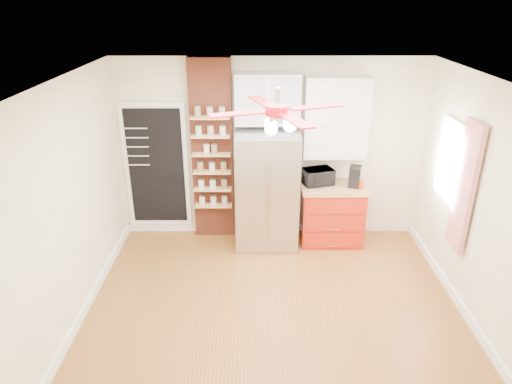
{
  "coord_description": "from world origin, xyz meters",
  "views": [
    {
      "loc": [
        -0.22,
        -4.44,
        3.5
      ],
      "look_at": [
        -0.21,
        0.9,
        1.15
      ],
      "focal_mm": 32.0,
      "sensor_mm": 36.0,
      "label": 1
    }
  ],
  "objects_px": {
    "coffee_maker": "(355,177)",
    "canister_left": "(360,184)",
    "red_cabinet": "(331,214)",
    "fridge": "(267,189)",
    "toaster_oven": "(318,177)",
    "ceiling_fan": "(277,111)",
    "pantry_jar_oats": "(207,149)"
  },
  "relations": [
    {
      "from": "pantry_jar_oats",
      "to": "canister_left",
      "type": "bearing_deg",
      "value": -4.61
    },
    {
      "from": "fridge",
      "to": "red_cabinet",
      "type": "height_order",
      "value": "fridge"
    },
    {
      "from": "fridge",
      "to": "coffee_maker",
      "type": "bearing_deg",
      "value": 2.29
    },
    {
      "from": "pantry_jar_oats",
      "to": "red_cabinet",
      "type": "bearing_deg",
      "value": -3.48
    },
    {
      "from": "ceiling_fan",
      "to": "coffee_maker",
      "type": "height_order",
      "value": "ceiling_fan"
    },
    {
      "from": "toaster_oven",
      "to": "coffee_maker",
      "type": "distance_m",
      "value": 0.53
    },
    {
      "from": "ceiling_fan",
      "to": "pantry_jar_oats",
      "type": "height_order",
      "value": "ceiling_fan"
    },
    {
      "from": "red_cabinet",
      "to": "ceiling_fan",
      "type": "relative_size",
      "value": 0.67
    },
    {
      "from": "red_cabinet",
      "to": "fridge",
      "type": "bearing_deg",
      "value": -177.05
    },
    {
      "from": "canister_left",
      "to": "ceiling_fan",
      "type": "bearing_deg",
      "value": -128.64
    },
    {
      "from": "red_cabinet",
      "to": "pantry_jar_oats",
      "type": "distance_m",
      "value": 2.09
    },
    {
      "from": "canister_left",
      "to": "pantry_jar_oats",
      "type": "xyz_separation_m",
      "value": [
        -2.21,
        0.18,
        0.47
      ]
    },
    {
      "from": "red_cabinet",
      "to": "ceiling_fan",
      "type": "distance_m",
      "value": 2.75
    },
    {
      "from": "coffee_maker",
      "to": "toaster_oven",
      "type": "bearing_deg",
      "value": -171.17
    },
    {
      "from": "fridge",
      "to": "ceiling_fan",
      "type": "bearing_deg",
      "value": -88.24
    },
    {
      "from": "toaster_oven",
      "to": "coffee_maker",
      "type": "relative_size",
      "value": 1.43
    },
    {
      "from": "coffee_maker",
      "to": "canister_left",
      "type": "height_order",
      "value": "coffee_maker"
    },
    {
      "from": "red_cabinet",
      "to": "coffee_maker",
      "type": "bearing_deg",
      "value": 0.14
    },
    {
      "from": "ceiling_fan",
      "to": "coffee_maker",
      "type": "relative_size",
      "value": 4.63
    },
    {
      "from": "ceiling_fan",
      "to": "toaster_oven",
      "type": "distance_m",
      "value": 2.36
    },
    {
      "from": "red_cabinet",
      "to": "pantry_jar_oats",
      "type": "relative_size",
      "value": 7.07
    },
    {
      "from": "red_cabinet",
      "to": "coffee_maker",
      "type": "xyz_separation_m",
      "value": [
        0.3,
        0.0,
        0.6
      ]
    },
    {
      "from": "fridge",
      "to": "ceiling_fan",
      "type": "distance_m",
      "value": 2.25
    },
    {
      "from": "coffee_maker",
      "to": "ceiling_fan",
      "type": "bearing_deg",
      "value": -108.74
    },
    {
      "from": "fridge",
      "to": "toaster_oven",
      "type": "relative_size",
      "value": 4.05
    },
    {
      "from": "toaster_oven",
      "to": "pantry_jar_oats",
      "type": "bearing_deg",
      "value": 160.37
    },
    {
      "from": "red_cabinet",
      "to": "canister_left",
      "type": "bearing_deg",
      "value": -10.15
    },
    {
      "from": "fridge",
      "to": "red_cabinet",
      "type": "distance_m",
      "value": 1.06
    },
    {
      "from": "pantry_jar_oats",
      "to": "coffee_maker",
      "type": "bearing_deg",
      "value": -2.98
    },
    {
      "from": "canister_left",
      "to": "red_cabinet",
      "type": "bearing_deg",
      "value": 169.85
    },
    {
      "from": "fridge",
      "to": "canister_left",
      "type": "distance_m",
      "value": 1.34
    },
    {
      "from": "fridge",
      "to": "coffee_maker",
      "type": "height_order",
      "value": "fridge"
    }
  ]
}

